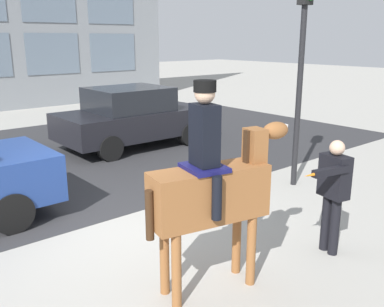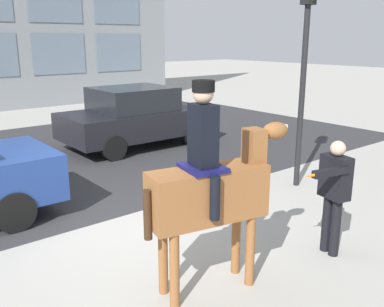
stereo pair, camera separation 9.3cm
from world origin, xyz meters
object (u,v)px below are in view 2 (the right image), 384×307
at_px(mounted_horse_lead, 211,187).
at_px(pedestrian_bystander, 334,189).
at_px(street_car_far_lane, 136,117).
at_px(traffic_light, 306,43).

bearing_deg(mounted_horse_lead, pedestrian_bystander, -0.45).
bearing_deg(pedestrian_bystander, mounted_horse_lead, -0.30).
distance_m(street_car_far_lane, traffic_light, 5.29).
height_order(mounted_horse_lead, street_car_far_lane, mounted_horse_lead).
relative_size(mounted_horse_lead, pedestrian_bystander, 1.54).
bearing_deg(mounted_horse_lead, traffic_light, 35.44).
bearing_deg(street_car_far_lane, mounted_horse_lead, -114.90).
relative_size(pedestrian_bystander, street_car_far_lane, 0.40).
xyz_separation_m(street_car_far_lane, traffic_light, (0.77, -4.84, 1.97)).
bearing_deg(street_car_far_lane, traffic_light, -81.00).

